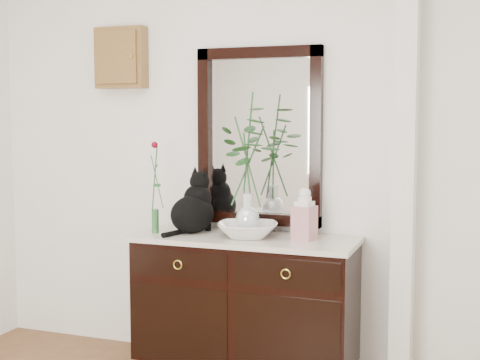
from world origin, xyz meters
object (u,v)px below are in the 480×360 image
at_px(sideboard, 246,298).
at_px(cat, 192,202).
at_px(ginger_jar, 304,213).
at_px(lotus_bowl, 248,230).

xyz_separation_m(sideboard, cat, (-0.36, 0.03, 0.57)).
bearing_deg(sideboard, ginger_jar, 4.84).
relative_size(cat, lotus_bowl, 1.07).
xyz_separation_m(cat, ginger_jar, (0.71, 0.00, -0.03)).
bearing_deg(cat, ginger_jar, 15.80).
distance_m(sideboard, lotus_bowl, 0.42).
height_order(sideboard, lotus_bowl, lotus_bowl).
bearing_deg(lotus_bowl, sideboard, 148.09).
bearing_deg(ginger_jar, lotus_bowl, -173.47).
relative_size(sideboard, cat, 3.47).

